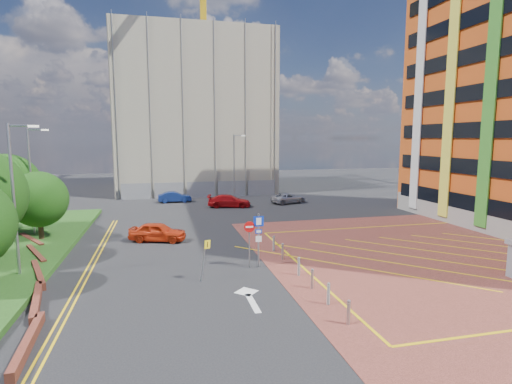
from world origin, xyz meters
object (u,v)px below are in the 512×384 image
object	(u,v)px
car_red_back	(229,201)
car_silver_back	(288,198)
warning_sign	(205,255)
car_blue_back	(175,197)
car_red_left	(158,232)
lamp_back	(235,164)
lamp_left_near	(15,193)
tree_d	(7,186)
tree_c	(39,199)
sign_cluster	(255,235)
lamp_left_far	(32,177)

from	to	relation	value
car_red_back	car_silver_back	xyz separation A→B (m)	(7.18, 0.98, -0.09)
warning_sign	car_blue_back	size ratio (longest dim) A/B	0.58
car_blue_back	car_red_left	bearing A→B (deg)	172.82
lamp_back	car_red_back	xyz separation A→B (m)	(-1.79, -6.19, -3.68)
car_red_left	car_red_back	distance (m)	15.31
warning_sign	car_red_back	bearing A→B (deg)	77.19
lamp_left_near	lamp_back	distance (m)	30.80
lamp_back	car_blue_back	bearing A→B (deg)	-169.29
tree_d	car_blue_back	size ratio (longest dim) A/B	1.58
tree_c	lamp_back	xyz separation A→B (m)	(17.58, 18.00, 1.17)
lamp_left_near	sign_cluster	bearing A→B (deg)	-4.56
car_red_left	tree_c	bearing A→B (deg)	97.50
sign_cluster	car_red_left	xyz separation A→B (m)	(-5.60, 7.53, -1.25)
sign_cluster	car_blue_back	size ratio (longest dim) A/B	0.83
tree_c	car_red_left	bearing A→B (deg)	-10.29
lamp_left_far	car_red_back	xyz separation A→B (m)	(16.71, 9.81, -3.98)
lamp_left_near	tree_d	bearing A→B (deg)	110.35
car_red_left	lamp_left_far	bearing A→B (deg)	86.85
lamp_back	car_silver_back	xyz separation A→B (m)	(5.38, -5.21, -3.77)
car_red_back	car_red_left	bearing A→B (deg)	162.26
lamp_back	lamp_left_far	bearing A→B (deg)	-139.14
car_red_back	sign_cluster	bearing A→B (deg)	-173.49
tree_d	car_red_back	world-z (taller)	tree_d
tree_c	warning_sign	size ratio (longest dim) A/B	2.18
lamp_left_near	warning_sign	world-z (taller)	lamp_left_near
warning_sign	lamp_left_far	bearing A→B (deg)	132.57
lamp_back	sign_cluster	distance (m)	27.38
car_red_left	lamp_left_near	bearing A→B (deg)	150.24
lamp_left_near	car_blue_back	distance (m)	26.48
warning_sign	lamp_back	bearing A→B (deg)	76.46
lamp_back	car_blue_back	distance (m)	8.51
lamp_left_far	warning_sign	world-z (taller)	lamp_left_far
car_red_left	car_blue_back	size ratio (longest dim) A/B	1.07
sign_cluster	warning_sign	world-z (taller)	sign_cluster
sign_cluster	lamp_left_near	bearing A→B (deg)	175.44
lamp_back	car_red_back	bearing A→B (deg)	-106.16
tree_c	car_blue_back	size ratio (longest dim) A/B	1.27
lamp_left_near	car_blue_back	xyz separation A→B (m)	(8.98, 24.58, -4.02)
tree_d	car_red_back	xyz separation A→B (m)	(18.79, 8.81, -3.19)
lamp_left_far	car_red_left	bearing A→B (deg)	-20.93
warning_sign	car_blue_back	xyz separation A→B (m)	(-0.62, 27.21, -0.79)
car_blue_back	car_red_back	world-z (taller)	car_red_back
lamp_left_far	sign_cluster	bearing A→B (deg)	-36.82
lamp_left_far	car_silver_back	world-z (taller)	lamp_left_far
lamp_left_near	car_red_back	distance (m)	24.99
warning_sign	car_red_back	size ratio (longest dim) A/B	0.48
tree_d	car_blue_back	world-z (taller)	tree_d
car_blue_back	warning_sign	bearing A→B (deg)	-179.97
tree_c	car_blue_back	xyz separation A→B (m)	(10.06, 16.58, -2.56)
tree_d	lamp_left_far	size ratio (longest dim) A/B	0.76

